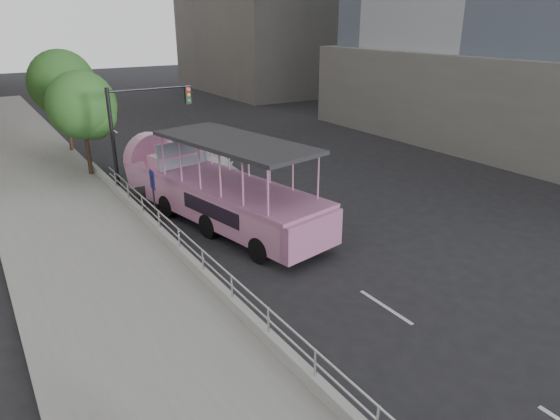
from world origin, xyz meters
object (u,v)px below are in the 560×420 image
object	(u,v)px
duck_boat	(214,189)
traffic_signal	(136,122)
street_tree_near	(84,108)
car	(215,166)
street_tree_far	(64,86)
parking_sign	(153,191)

from	to	relation	value
duck_boat	traffic_signal	distance (m)	5.99
duck_boat	street_tree_near	distance (m)	9.66
car	street_tree_far	xyz separation A→B (m)	(-5.32, 9.56, 3.58)
car	duck_boat	bearing A→B (deg)	-114.69
duck_boat	parking_sign	world-z (taller)	duck_boat
traffic_signal	street_tree_near	world-z (taller)	street_tree_near
traffic_signal	street_tree_far	xyz separation A→B (m)	(-1.40, 9.43, 0.81)
car	street_tree_near	bearing A→B (deg)	148.09
parking_sign	street_tree_far	bearing A→B (deg)	91.67
parking_sign	street_tree_far	xyz separation A→B (m)	(-0.41, 14.16, 2.75)
duck_boat	parking_sign	bearing A→B (deg)	163.38
parking_sign	street_tree_far	world-z (taller)	street_tree_far
duck_boat	street_tree_near	xyz separation A→B (m)	(-2.97, 8.87, 2.42)
street_tree_near	street_tree_far	bearing A→B (deg)	88.09
parking_sign	traffic_signal	bearing A→B (deg)	78.25
street_tree_near	street_tree_far	distance (m)	6.02
duck_boat	parking_sign	xyz separation A→B (m)	(-2.36, 0.70, 0.16)
car	traffic_signal	xyz separation A→B (m)	(-3.92, 0.13, 2.77)
street_tree_far	duck_boat	bearing A→B (deg)	-79.44
duck_boat	street_tree_near	bearing A→B (deg)	108.53
car	street_tree_far	bearing A→B (deg)	119.99
traffic_signal	street_tree_far	distance (m)	9.57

